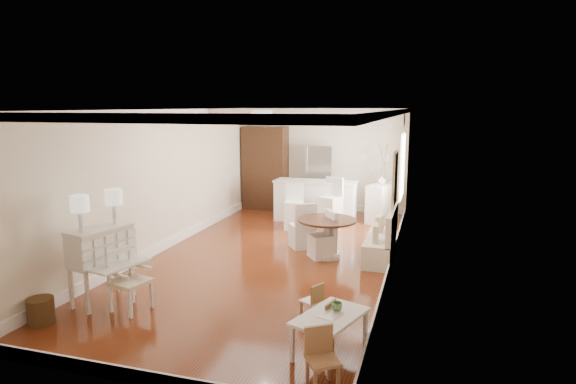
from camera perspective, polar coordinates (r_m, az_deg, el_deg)
The scene contains 20 objects.
room at distance 9.23m, azimuth -1.10°, elevation 4.68°, with size 9.00×9.04×2.82m.
secretary_bureau at distance 7.62m, azimuth -21.20°, elevation -8.08°, with size 0.89×0.91×1.14m, color silver.
gustavian_armchair at distance 7.23m, azimuth -18.16°, elevation -9.95°, with size 0.50×0.50×0.88m, color white.
wicker_basket at distance 7.39m, azimuth -27.25°, elevation -12.38°, with size 0.34×0.34×0.34m, color #4B3117.
kids_table at distance 5.88m, azimuth 5.01°, elevation -16.42°, with size 0.57×0.95×0.47m, color silver.
kids_chair_a at distance 6.12m, azimuth 4.05°, elevation -14.91°, with size 0.26×0.26×0.55m, color #966644.
kids_chair_b at distance 6.70m, azimuth 2.84°, elevation -12.71°, with size 0.25×0.25×0.52m, color #A47F4A.
kids_chair_c at distance 5.19m, azimuth 4.15°, elevation -19.20°, with size 0.31×0.31×0.64m, color #B57D52.
banquette at distance 9.27m, azimuth 10.88°, elevation -4.86°, with size 0.52×1.60×0.98m, color silver.
dining_table at distance 9.23m, azimuth 4.66°, elevation -5.50°, with size 1.10×1.10×0.75m, color #452516.
slip_chair_near at distance 9.20m, azimuth 4.07°, elevation -5.07°, with size 0.43×0.44×0.90m, color white.
slip_chair_far at distance 9.82m, azimuth 1.72°, elevation -3.90°, with size 0.45×0.47×0.95m, color silver.
breakfast_counter at distance 12.07m, azimuth 3.24°, elevation -1.07°, with size 2.05×0.65×1.03m, color white.
bar_stool_left at distance 11.30m, azimuth 0.68°, elevation -1.79°, with size 0.42×0.42×1.05m, color white.
bar_stool_right at distance 11.50m, azimuth 4.97°, elevation -1.28°, with size 0.47×0.47×1.18m, color silver.
pantry_cabinet at distance 13.47m, azimuth -2.71°, elevation 2.84°, with size 1.20×0.60×2.30m, color #381E11.
fridge at distance 12.98m, azimuth 5.20°, elevation 1.42°, with size 0.75×0.65×1.80m, color silver.
sideboard at distance 12.22m, azimuth 11.13°, elevation -1.28°, with size 0.45×1.01×0.96m, color beige.
pencil_cup at distance 5.87m, azimuth 5.83°, elevation -13.36°, with size 0.13×0.13×0.10m, color #629D5C.
branch_vase at distance 12.14m, azimuth 11.04°, elevation 1.43°, with size 0.19×0.19×0.20m, color white.
Camera 1 is at (2.85, -8.42, 2.86)m, focal length 30.00 mm.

